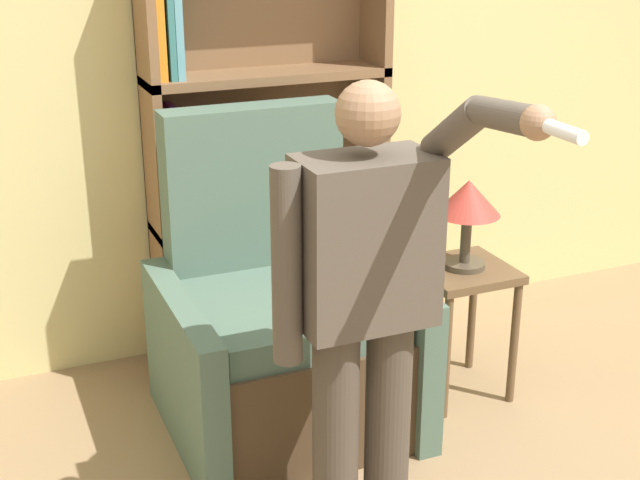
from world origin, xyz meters
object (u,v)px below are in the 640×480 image
table_lamp (468,203)px  person_standing (366,302)px  armchair (280,332)px  bookcase (250,154)px  side_table (462,293)px

table_lamp → person_standing: bearing=-137.9°
armchair → table_lamp: (0.79, -0.11, 0.49)m
bookcase → armchair: (-0.10, -0.64, -0.58)m
bookcase → person_standing: (-0.14, -1.50, -0.08)m
bookcase → armchair: 0.87m
side_table → table_lamp: size_ratio=1.55×
armchair → table_lamp: armchair is taller
armchair → side_table: bearing=-8.2°
person_standing → side_table: 1.19m
armchair → side_table: (0.79, -0.11, 0.08)m
person_standing → side_table: bearing=42.1°
side_table → table_lamp: 0.40m
bookcase → side_table: bookcase is taller
bookcase → side_table: (0.69, -0.75, -0.50)m
armchair → person_standing: size_ratio=0.80×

